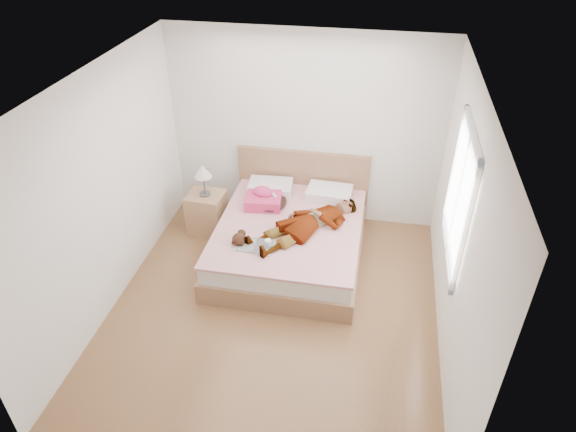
% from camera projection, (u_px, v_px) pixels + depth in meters
% --- Properties ---
extents(ground, '(4.00, 4.00, 0.00)m').
position_uv_depth(ground, '(274.00, 309.00, 5.79)').
color(ground, '#4D3218').
rests_on(ground, ground).
extents(woman, '(1.50, 1.59, 0.22)m').
position_uv_depth(woman, '(308.00, 220.00, 6.16)').
color(woman, white).
rests_on(woman, bed).
extents(hair, '(0.59, 0.65, 0.08)m').
position_uv_depth(hair, '(270.00, 200.00, 6.66)').
color(hair, black).
rests_on(hair, bed).
extents(phone, '(0.09, 0.09, 0.05)m').
position_uv_depth(phone, '(274.00, 195.00, 6.54)').
color(phone, silver).
rests_on(phone, bed).
extents(room_shell, '(4.00, 4.00, 4.00)m').
position_uv_depth(room_shell, '(459.00, 198.00, 4.92)').
color(room_shell, white).
rests_on(room_shell, ground).
extents(bed, '(1.80, 2.08, 1.00)m').
position_uv_depth(bed, '(291.00, 236.00, 6.48)').
color(bed, brown).
rests_on(bed, ground).
extents(towel, '(0.49, 0.41, 0.24)m').
position_uv_depth(towel, '(263.00, 199.00, 6.58)').
color(towel, '#E13D68').
rests_on(towel, bed).
extents(magazine, '(0.45, 0.31, 0.03)m').
position_uv_depth(magazine, '(255.00, 246.00, 5.90)').
color(magazine, silver).
rests_on(magazine, bed).
extents(coffee_mug, '(0.12, 0.09, 0.09)m').
position_uv_depth(coffee_mug, '(268.00, 243.00, 5.89)').
color(coffee_mug, white).
rests_on(coffee_mug, bed).
extents(plush_toy, '(0.17, 0.24, 0.13)m').
position_uv_depth(plush_toy, '(239.00, 238.00, 5.93)').
color(plush_toy, black).
rests_on(plush_toy, bed).
extents(nightstand, '(0.49, 0.44, 1.01)m').
position_uv_depth(nightstand, '(207.00, 210.00, 6.87)').
color(nightstand, olive).
rests_on(nightstand, ground).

